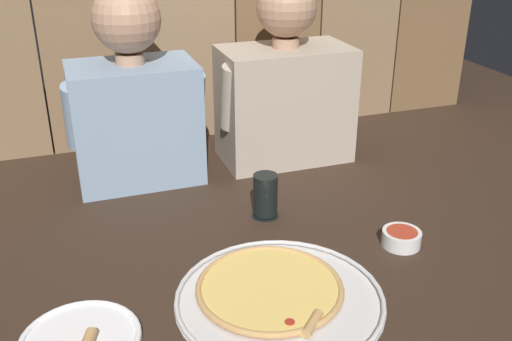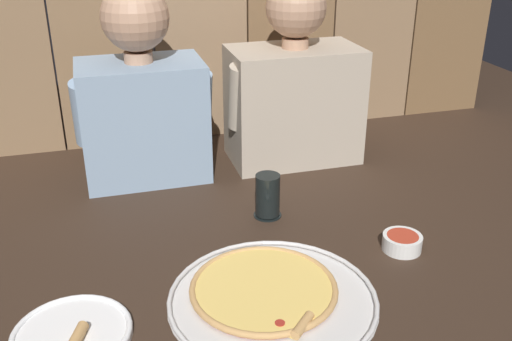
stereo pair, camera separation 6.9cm
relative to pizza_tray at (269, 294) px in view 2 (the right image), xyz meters
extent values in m
plane|color=#332319|center=(0.06, 0.15, -0.01)|extent=(3.20, 3.20, 0.00)
cylinder|color=silver|center=(0.00, -0.01, -0.01)|extent=(0.44, 0.44, 0.01)
torus|color=silver|center=(0.00, -0.01, 0.00)|extent=(0.44, 0.44, 0.01)
cylinder|color=#B23823|center=(-0.01, 0.02, 0.00)|extent=(0.31, 0.31, 0.00)
cylinder|color=#EFC660|center=(-0.01, 0.02, 0.00)|extent=(0.30, 0.30, 0.01)
torus|color=tan|center=(-0.01, 0.02, 0.00)|extent=(0.32, 0.32, 0.01)
cube|color=#EABC56|center=(0.00, -0.09, 0.00)|extent=(0.11, 0.11, 0.01)
cylinder|color=tan|center=(0.03, -0.12, 0.01)|extent=(0.06, 0.06, 0.02)
cylinder|color=#A3281E|center=(-0.01, -0.10, 0.01)|extent=(0.02, 0.02, 0.00)
cylinder|color=white|center=(-0.40, -0.01, 0.00)|extent=(0.23, 0.23, 0.01)
torus|color=white|center=(-0.40, -0.01, 0.00)|extent=(0.23, 0.23, 0.01)
cylinder|color=tan|center=(-0.39, -0.05, 0.01)|extent=(0.05, 0.09, 0.02)
cylinder|color=black|center=(0.10, 0.34, -0.01)|extent=(0.07, 0.07, 0.01)
cylinder|color=black|center=(0.10, 0.34, 0.05)|extent=(0.06, 0.06, 0.11)
cylinder|color=white|center=(0.36, 0.09, 0.01)|extent=(0.09, 0.09, 0.04)
cylinder|color=#B23823|center=(0.36, 0.09, 0.02)|extent=(0.07, 0.07, 0.02)
cube|color=#849EB7|center=(-0.17, 0.69, 0.16)|extent=(0.35, 0.24, 0.35)
cylinder|color=tan|center=(-0.17, 0.69, 0.35)|extent=(0.08, 0.08, 0.03)
sphere|color=tan|center=(-0.17, 0.69, 0.46)|extent=(0.19, 0.19, 0.19)
sphere|color=brown|center=(-0.17, 0.70, 0.47)|extent=(0.17, 0.17, 0.17)
cylinder|color=#849EB7|center=(-0.33, 0.65, 0.21)|extent=(0.08, 0.12, 0.20)
cylinder|color=#849EB7|center=(-0.02, 0.65, 0.21)|extent=(0.08, 0.12, 0.20)
cube|color=#B2A38E|center=(0.29, 0.69, 0.17)|extent=(0.40, 0.23, 0.36)
cylinder|color=tan|center=(0.29, 0.69, 0.36)|extent=(0.08, 0.08, 0.03)
sphere|color=tan|center=(0.29, 0.69, 0.47)|extent=(0.18, 0.18, 0.18)
sphere|color=brown|center=(0.29, 0.70, 0.48)|extent=(0.16, 0.16, 0.16)
cylinder|color=#B2A38E|center=(0.11, 0.65, 0.22)|extent=(0.08, 0.11, 0.21)
cylinder|color=#B2A38E|center=(0.47, 0.65, 0.22)|extent=(0.08, 0.11, 0.21)
camera|label=1|loc=(-0.37, -0.93, 0.75)|focal=41.04mm
camera|label=2|loc=(-0.30, -0.95, 0.75)|focal=41.04mm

